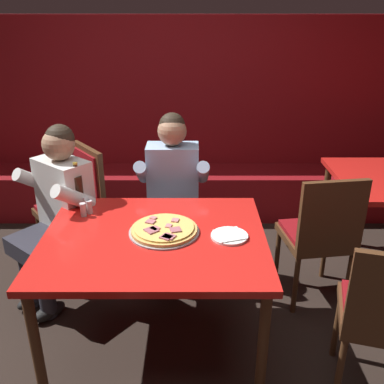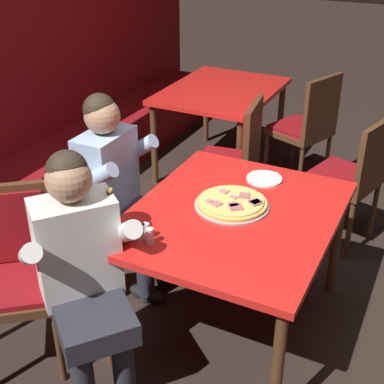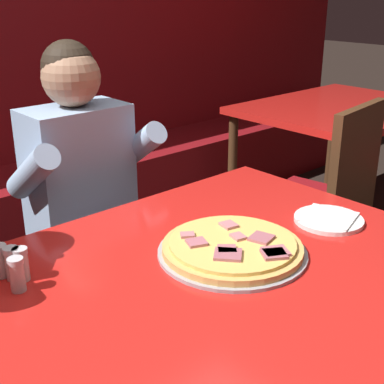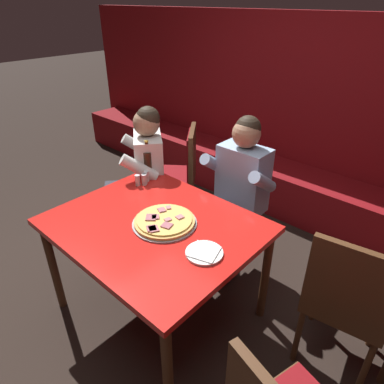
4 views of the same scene
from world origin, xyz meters
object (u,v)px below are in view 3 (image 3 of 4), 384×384
Objects in this scene: plate_white_paper at (329,219)px; diner_seated_blue_shirt at (92,199)px; background_dining_table at (341,119)px; dining_chair_near_left at (327,191)px; shaker_oregano at (12,265)px; shaker_parmesan at (21,266)px; pizza at (233,248)px; shaker_red_pepper_flakes at (1,262)px; shaker_black_pepper at (17,276)px; main_dining_table at (227,291)px.

diner_seated_blue_shirt is (-0.35, 0.79, -0.08)m from plate_white_paper.
background_dining_table is (1.49, 0.93, -0.10)m from plate_white_paper.
dining_chair_near_left is (0.67, 0.45, -0.21)m from plate_white_paper.
background_dining_table is at bearing 14.33° from shaker_oregano.
shaker_parmesan and shaker_oregano have the same top height.
pizza is 1.92× the size of plate_white_paper.
shaker_oregano is at bearing -165.67° from background_dining_table.
background_dining_table is (1.86, 0.87, -0.11)m from pizza.
pizza is 4.70× the size of shaker_red_pepper_flakes.
dining_chair_near_left is (1.04, 0.39, -0.22)m from pizza.
shaker_parmesan is at bearing -165.15° from background_dining_table.
shaker_black_pepper and shaker_oregano have the same top height.
shaker_parmesan reaches higher than main_dining_table.
shaker_parmesan is 0.70m from diner_seated_blue_shirt.
pizza is 0.34× the size of background_dining_table.
main_dining_table is 1.07× the size of background_dining_table.
pizza is 0.37m from plate_white_paper.
plate_white_paper is 2.44× the size of shaker_black_pepper.
shaker_parmesan is 1.00× the size of shaker_black_pepper.
pizza is 4.70× the size of shaker_parmesan.
shaker_oregano is 0.07× the size of background_dining_table.
plate_white_paper is 0.90m from shaker_parmesan.
main_dining_table is at bearing 177.88° from plate_white_paper.
dining_chair_near_left is 0.96m from background_dining_table.
shaker_oregano is at bearing 159.50° from plate_white_paper.
diner_seated_blue_shirt reaches higher than plate_white_paper.
dining_chair_near_left is at bearing 3.38° from shaker_red_pepper_flakes.
shaker_red_pepper_flakes is 0.07× the size of diner_seated_blue_shirt.
plate_white_paper is at bearing -146.16° from dining_chair_near_left.
diner_seated_blue_shirt is at bearing 44.85° from shaker_black_pepper.
shaker_red_pepper_flakes and shaker_oregano have the same top height.
pizza is 4.70× the size of shaker_black_pepper.
diner_seated_blue_shirt reaches higher than shaker_oregano.
shaker_black_pepper is at bearing 151.35° from main_dining_table.
shaker_parmesan is 2.43m from background_dining_table.
dining_chair_near_left is at bearing 33.84° from plate_white_paper.
pizza is at bearing -22.66° from shaker_black_pepper.
shaker_red_pepper_flakes is (-0.88, 0.36, 0.03)m from plate_white_paper.
main_dining_table is 0.53m from shaker_parmesan.
shaker_black_pepper is at bearing -89.38° from shaker_red_pepper_flakes.
shaker_black_pepper reaches higher than pizza.
pizza is 1.13m from dining_chair_near_left.
shaker_black_pepper reaches higher than plate_white_paper.
plate_white_paper is at bearing -7.95° from pizza.
shaker_black_pepper is (-0.51, 0.21, 0.02)m from pizza.
shaker_red_pepper_flakes is 0.09× the size of dining_chair_near_left.
pizza is at bearing -154.85° from background_dining_table.
shaker_parmesan reaches higher than background_dining_table.
diner_seated_blue_shirt is 1.08m from dining_chair_near_left.
diner_seated_blue_shirt is at bearing 84.69° from main_dining_table.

